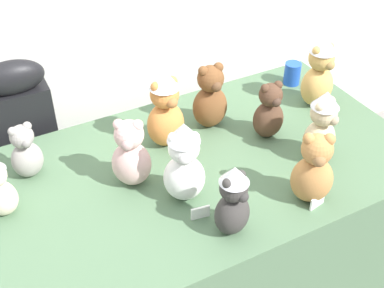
% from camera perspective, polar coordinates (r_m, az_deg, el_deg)
% --- Properties ---
extents(display_table, '(1.85, 0.99, 0.77)m').
position_cam_1_polar(display_table, '(2.36, -0.00, -9.77)').
color(display_table, '#4C6B4C').
rests_on(display_table, ground_plane).
extents(instrument_case, '(0.28, 0.13, 1.08)m').
position_cam_1_polar(instrument_case, '(2.58, -17.08, -1.90)').
color(instrument_case, black).
rests_on(instrument_case, ground_plane).
extents(teddy_bear_honey, '(0.17, 0.15, 0.35)m').
position_cam_1_polar(teddy_bear_honey, '(2.44, 13.73, 7.62)').
color(teddy_bear_honey, tan).
rests_on(teddy_bear_honey, display_table).
extents(teddy_bear_snow, '(0.19, 0.18, 0.34)m').
position_cam_1_polar(teddy_bear_snow, '(1.85, -0.87, -2.10)').
color(teddy_bear_snow, white).
rests_on(teddy_bear_snow, display_table).
extents(teddy_bear_caramel, '(0.20, 0.19, 0.30)m').
position_cam_1_polar(teddy_bear_caramel, '(1.91, 13.11, -2.81)').
color(teddy_bear_caramel, '#B27A42').
rests_on(teddy_bear_caramel, display_table).
extents(teddy_bear_sand, '(0.17, 0.15, 0.31)m').
position_cam_1_polar(teddy_bear_sand, '(2.11, 13.94, 1.85)').
color(teddy_bear_sand, '#CCB78E').
rests_on(teddy_bear_sand, display_table).
extents(teddy_bear_chestnut, '(0.16, 0.14, 0.30)m').
position_cam_1_polar(teddy_bear_chestnut, '(2.24, 2.00, 5.03)').
color(teddy_bear_chestnut, brown).
rests_on(teddy_bear_chestnut, display_table).
extents(teddy_bear_charcoal, '(0.15, 0.14, 0.29)m').
position_cam_1_polar(teddy_bear_charcoal, '(1.75, 4.49, -6.23)').
color(teddy_bear_charcoal, '#383533').
rests_on(teddy_bear_charcoal, display_table).
extents(teddy_bear_ginger, '(0.17, 0.15, 0.35)m').
position_cam_1_polar(teddy_bear_ginger, '(2.11, -2.94, 3.79)').
color(teddy_bear_ginger, '#D17F3D').
rests_on(teddy_bear_ginger, display_table).
extents(teddy_bear_blush, '(0.19, 0.19, 0.29)m').
position_cam_1_polar(teddy_bear_blush, '(1.95, -6.70, -1.17)').
color(teddy_bear_blush, beige).
rests_on(teddy_bear_blush, display_table).
extents(teddy_bear_ash, '(0.14, 0.12, 0.24)m').
position_cam_1_polar(teddy_bear_ash, '(2.08, -17.70, -0.88)').
color(teddy_bear_ash, gray).
rests_on(teddy_bear_ash, display_table).
extents(teddy_bear_cocoa, '(0.14, 0.12, 0.26)m').
position_cam_1_polar(teddy_bear_cocoa, '(2.21, 8.41, 3.49)').
color(teddy_bear_cocoa, '#4C3323').
rests_on(teddy_bear_cocoa, display_table).
extents(party_cup_blue, '(0.08, 0.08, 0.11)m').
position_cam_1_polar(party_cup_blue, '(2.63, 10.88, 7.57)').
color(party_cup_blue, blue).
rests_on(party_cup_blue, display_table).
extents(name_card_front_left, '(0.07, 0.02, 0.05)m').
position_cam_1_polar(name_card_front_left, '(1.96, 13.51, -6.12)').
color(name_card_front_left, white).
rests_on(name_card_front_left, display_table).
extents(name_card_front_middle, '(0.07, 0.02, 0.05)m').
position_cam_1_polar(name_card_front_middle, '(1.87, 0.92, -7.50)').
color(name_card_front_middle, white).
rests_on(name_card_front_middle, display_table).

